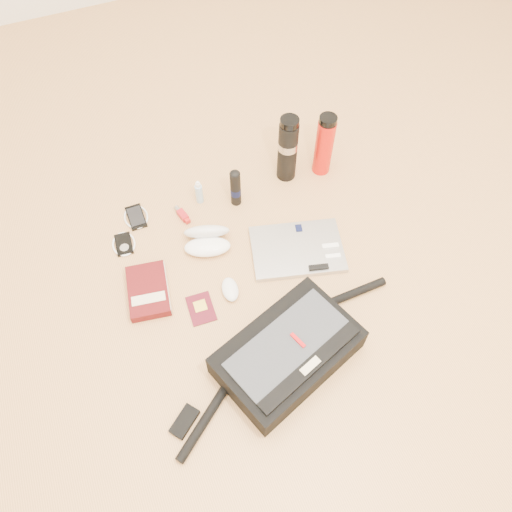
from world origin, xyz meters
name	(u,v)px	position (x,y,z in m)	size (l,w,h in m)	color
ground	(259,296)	(0.00, 0.00, 0.00)	(4.00, 4.00, 0.00)	tan
messenger_bag	(287,353)	(-0.01, -0.25, 0.06)	(0.86, 0.40, 0.12)	black
laptop	(298,249)	(0.20, 0.12, 0.01)	(0.38, 0.31, 0.03)	#A9A9AB
book	(149,291)	(-0.35, 0.16, 0.02)	(0.17, 0.23, 0.04)	#4A0B0D
passport	(201,308)	(-0.20, 0.03, 0.00)	(0.09, 0.12, 0.01)	#4D0C18
mouse	(230,289)	(-0.09, 0.05, 0.02)	(0.07, 0.10, 0.03)	white
sunglasses_case	(207,239)	(-0.09, 0.27, 0.03)	(0.21, 0.19, 0.10)	white
ipod	(124,244)	(-0.38, 0.39, 0.01)	(0.09, 0.10, 0.01)	black
phone	(136,217)	(-0.31, 0.50, 0.01)	(0.09, 0.12, 0.01)	black
inhaler	(182,215)	(-0.14, 0.43, 0.01)	(0.04, 0.09, 0.02)	#A8171E
spray_bottle	(199,193)	(-0.05, 0.48, 0.05)	(0.03, 0.03, 0.11)	#9EC2DC
aerosol_can	(236,188)	(0.08, 0.42, 0.09)	(0.05, 0.05, 0.17)	black
thermos_black	(288,149)	(0.32, 0.48, 0.15)	(0.09, 0.09, 0.30)	black
thermos_red	(324,145)	(0.47, 0.45, 0.14)	(0.09, 0.09, 0.28)	red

